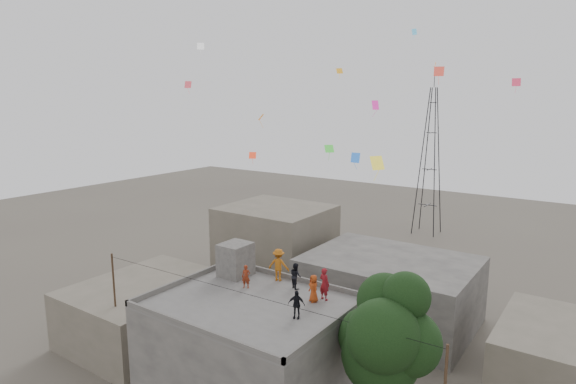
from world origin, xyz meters
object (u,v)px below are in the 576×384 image
object	(u,v)px
tree	(386,337)
person_dark_adult	(296,304)
person_red_adult	(324,284)
transmission_tower	(430,162)
stair_head_box	(236,260)

from	to	relation	value
tree	person_dark_adult	xyz separation A→B (m)	(-4.36, -0.72, 0.70)
tree	person_red_adult	bearing A→B (deg)	155.90
transmission_tower	person_red_adult	world-z (taller)	transmission_tower
person_red_adult	transmission_tower	bearing A→B (deg)	-66.87
tree	person_red_adult	distance (m)	4.86
stair_head_box	transmission_tower	bearing A→B (deg)	91.23
transmission_tower	person_dark_adult	size ratio (longest dim) A/B	14.23
stair_head_box	transmission_tower	world-z (taller)	transmission_tower
tree	transmission_tower	bearing A→B (deg)	106.09
stair_head_box	person_dark_adult	distance (m)	6.79
stair_head_box	tree	xyz separation A→B (m)	(10.57, -2.00, -1.00)
person_red_adult	person_dark_adult	bearing A→B (deg)	102.58
transmission_tower	person_dark_adult	distance (m)	40.80
transmission_tower	stair_head_box	bearing A→B (deg)	-88.77
stair_head_box	person_red_adult	distance (m)	6.21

